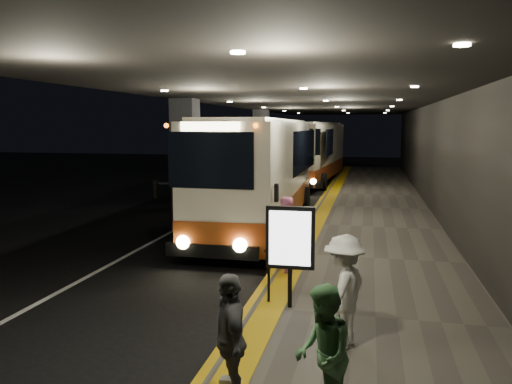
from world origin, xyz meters
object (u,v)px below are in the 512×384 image
(coach_second, at_px, (312,155))
(info_sign, at_px, (290,240))
(passenger_boarding, at_px, (289,234))
(passenger_waiting_grey, at_px, (230,339))
(stanchion_post, at_px, (269,276))
(coach_main, at_px, (262,177))
(bag_polka, at_px, (331,305))
(passenger_waiting_white, at_px, (344,291))
(passenger_waiting_green, at_px, (323,355))

(coach_second, relative_size, info_sign, 6.08)
(passenger_boarding, bearing_deg, coach_second, -2.87)
(passenger_waiting_grey, xyz_separation_m, stanchion_post, (-0.25, 3.56, -0.32))
(coach_main, height_order, bag_polka, coach_main)
(passenger_waiting_grey, bearing_deg, coach_main, 165.87)
(passenger_boarding, distance_m, passenger_waiting_white, 3.96)
(coach_second, relative_size, passenger_boarding, 6.58)
(passenger_waiting_grey, bearing_deg, info_sign, 152.32)
(coach_second, height_order, stanchion_post, coach_second)
(coach_second, bearing_deg, stanchion_post, -81.70)
(passenger_waiting_white, bearing_deg, passenger_boarding, -137.08)
(coach_main, height_order, passenger_waiting_white, coach_main)
(stanchion_post, bearing_deg, passenger_waiting_white, -47.17)
(passenger_waiting_grey, bearing_deg, bag_polka, 138.48)
(passenger_waiting_white, relative_size, stanchion_post, 1.72)
(stanchion_post, bearing_deg, passenger_boarding, 88.63)
(info_sign, bearing_deg, coach_second, 94.04)
(stanchion_post, bearing_deg, coach_second, 94.32)
(passenger_waiting_white, relative_size, info_sign, 0.91)
(coach_second, bearing_deg, bag_polka, -78.66)
(passenger_waiting_green, height_order, passenger_waiting_grey, passenger_waiting_grey)
(passenger_waiting_white, bearing_deg, info_sign, -121.94)
(coach_second, height_order, bag_polka, coach_second)
(passenger_waiting_green, xyz_separation_m, bag_polka, (-0.15, 3.29, -0.62))
(passenger_waiting_green, height_order, stanchion_post, passenger_waiting_green)
(coach_second, distance_m, bag_polka, 22.32)
(coach_main, bearing_deg, stanchion_post, -79.17)
(coach_main, relative_size, passenger_boarding, 6.62)
(passenger_waiting_white, height_order, bag_polka, passenger_waiting_white)
(coach_second, xyz_separation_m, passenger_waiting_white, (3.13, -23.29, -0.71))
(bag_polka, bearing_deg, passenger_waiting_white, -77.07)
(passenger_boarding, bearing_deg, stanchion_post, 170.83)
(coach_main, bearing_deg, info_sign, -76.52)
(info_sign, height_order, stanchion_post, info_sign)
(passenger_waiting_green, height_order, info_sign, info_sign)
(coach_second, height_order, passenger_waiting_green, coach_second)
(passenger_boarding, height_order, stanchion_post, passenger_boarding)
(passenger_boarding, relative_size, info_sign, 0.92)
(coach_second, xyz_separation_m, passenger_boarding, (1.69, -19.60, -0.70))
(info_sign, bearing_deg, passenger_boarding, 98.30)
(passenger_waiting_grey, relative_size, stanchion_post, 1.63)
(passenger_boarding, height_order, passenger_waiting_white, passenger_boarding)
(info_sign, bearing_deg, bag_polka, -17.78)
(passenger_waiting_green, distance_m, info_sign, 3.67)
(passenger_boarding, height_order, passenger_waiting_grey, passenger_boarding)
(coach_second, bearing_deg, passenger_waiting_white, -78.37)
(passenger_waiting_green, distance_m, bag_polka, 3.35)
(coach_second, distance_m, passenger_waiting_white, 23.51)
(info_sign, bearing_deg, coach_main, 104.43)
(passenger_boarding, bearing_deg, passenger_waiting_white, -166.50)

